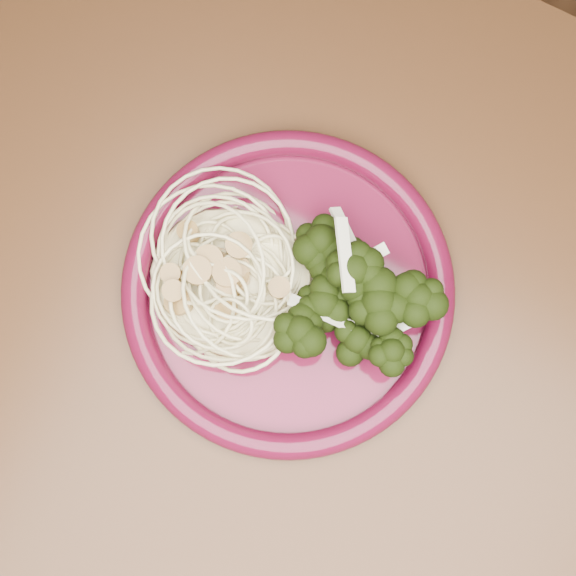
% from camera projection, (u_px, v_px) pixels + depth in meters
% --- Properties ---
extents(room, '(3.50, 3.50, 3.50)m').
position_uv_depth(room, '(63.00, 67.00, 0.10)').
color(room, brown).
rests_on(room, ground).
extents(dining_table, '(1.20, 0.80, 0.75)m').
position_uv_depth(dining_table, '(259.00, 381.00, 0.74)').
color(dining_table, '#472814').
rests_on(dining_table, ground).
extents(dinner_plate, '(0.34, 0.34, 0.02)m').
position_uv_depth(dinner_plate, '(288.00, 290.00, 0.64)').
color(dinner_plate, '#550E25').
rests_on(dinner_plate, dining_table).
extents(spaghetti_pile, '(0.17, 0.16, 0.03)m').
position_uv_depth(spaghetti_pile, '(232.00, 280.00, 0.63)').
color(spaghetti_pile, beige).
rests_on(spaghetti_pile, dinner_plate).
extents(scallop_cluster, '(0.15, 0.15, 0.04)m').
position_uv_depth(scallop_cluster, '(229.00, 272.00, 0.60)').
color(scallop_cluster, '#A17E41').
rests_on(scallop_cluster, spaghetti_pile).
extents(broccoli_pile, '(0.14, 0.18, 0.05)m').
position_uv_depth(broccoli_pile, '(357.00, 295.00, 0.62)').
color(broccoli_pile, black).
rests_on(broccoli_pile, dinner_plate).
extents(onion_garnish, '(0.10, 0.11, 0.05)m').
position_uv_depth(onion_garnish, '(361.00, 287.00, 0.58)').
color(onion_garnish, beige).
rests_on(onion_garnish, broccoli_pile).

